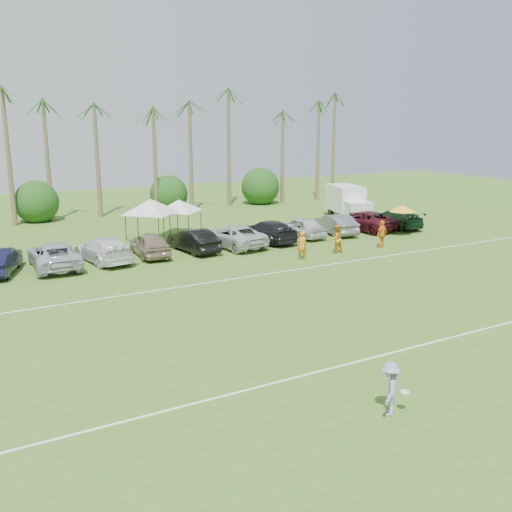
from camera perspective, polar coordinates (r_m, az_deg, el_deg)
ground at (r=20.38m, az=15.41°, el=-11.73°), size 120.00×120.00×0.00m
field_lines at (r=26.17m, az=3.05°, el=-5.51°), size 80.00×12.10×0.01m
palm_tree_3 at (r=51.18m, az=-24.11°, el=14.06°), size 2.40×2.40×11.90m
palm_tree_4 at (r=51.73m, az=-19.35°, el=11.57°), size 2.40×2.40×8.90m
palm_tree_5 at (r=52.59m, az=-15.04°, el=12.84°), size 2.40×2.40×9.90m
palm_tree_6 at (r=53.74m, az=-10.85°, el=13.97°), size 2.40×2.40×10.90m
palm_tree_7 at (r=55.18m, az=-6.82°, el=14.97°), size 2.40×2.40×11.90m
palm_tree_8 at (r=57.29m, az=-2.01°, el=12.41°), size 2.40×2.40×8.90m
palm_tree_9 at (r=59.74m, az=2.36°, el=13.29°), size 2.40×2.40×9.90m
palm_tree_10 at (r=62.51m, az=6.39°, el=14.01°), size 2.40×2.40×10.90m
palm_tree_11 at (r=64.93m, az=9.38°, el=14.65°), size 2.40×2.40×11.90m
bush_tree_1 at (r=52.82m, az=-21.20°, el=5.25°), size 4.00×4.00×4.00m
bush_tree_2 at (r=55.76m, az=-8.89°, el=6.38°), size 4.00×4.00×4.00m
bush_tree_3 at (r=59.96m, az=0.15°, el=7.02°), size 4.00×4.00×4.00m
sideline_player_a at (r=35.57m, az=4.61°, el=1.07°), size 0.75×0.60×1.81m
sideline_player_b at (r=37.61m, az=8.03°, el=1.72°), size 0.93×0.73×1.88m
sideline_player_c at (r=39.69m, az=12.49°, el=2.15°), size 1.20×0.77×1.90m
box_truck at (r=50.46m, az=9.20°, el=5.36°), size 3.47×5.99×2.91m
canopy_tent_left at (r=41.04m, az=-10.53°, el=5.63°), size 4.44×4.44×3.60m
canopy_tent_right at (r=43.48m, az=-7.73°, el=5.60°), size 3.84×3.84×3.11m
market_umbrella at (r=44.05m, az=14.46°, el=4.64°), size 2.09×2.09×2.32m
frisbee_player at (r=17.62m, az=13.25°, el=-12.78°), size 1.19×1.17×1.64m
parked_car_2 at (r=35.47m, az=-19.54°, el=0.06°), size 2.70×5.57×1.53m
parked_car_3 at (r=36.18m, az=-14.99°, el=0.63°), size 2.87×5.52×1.53m
parked_car_4 at (r=36.98m, az=-10.57°, el=1.14°), size 2.07×4.58×1.53m
parked_car_5 at (r=37.87m, az=-6.28°, el=1.57°), size 2.14×4.79×1.53m
parked_car_6 at (r=39.08m, az=-2.30°, el=2.01°), size 3.26×5.79×1.53m
parked_car_7 at (r=40.75m, az=1.19°, el=2.50°), size 2.56×5.42×1.53m
parked_car_8 at (r=42.44m, az=4.51°, el=2.90°), size 2.13×4.61×1.53m
parked_car_9 at (r=43.94m, az=7.89°, el=3.17°), size 2.19×4.80×1.53m
parked_car_10 at (r=45.89m, az=10.70°, el=3.50°), size 3.31×5.81×1.53m
parked_car_11 at (r=47.52m, az=13.76°, el=3.69°), size 2.61×5.44×1.53m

